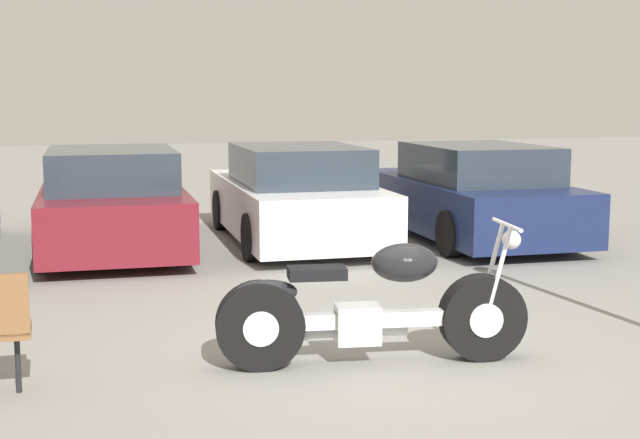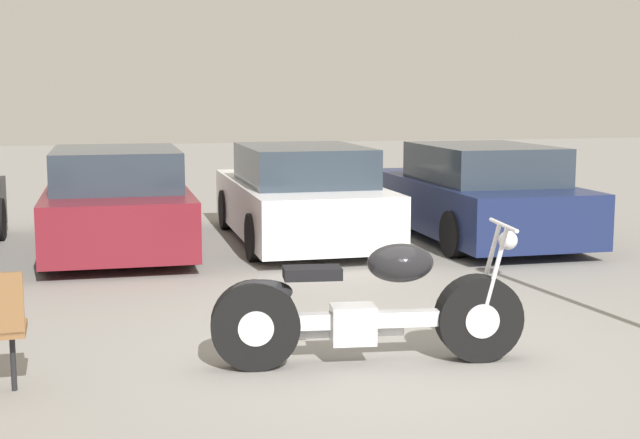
# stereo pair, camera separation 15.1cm
# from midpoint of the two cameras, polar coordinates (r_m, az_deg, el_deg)

# --- Properties ---
(ground_plane) EXTENTS (60.00, 60.00, 0.00)m
(ground_plane) POSITION_cam_midpoint_polar(r_m,az_deg,el_deg) (7.18, 3.67, -8.88)
(ground_plane) COLOR gray
(motorcycle) EXTENTS (2.44, 0.72, 1.09)m
(motorcycle) POSITION_cam_midpoint_polar(r_m,az_deg,el_deg) (6.93, 2.65, -5.72)
(motorcycle) COLOR black
(motorcycle) RESTS_ON ground_plane
(parked_car_maroon) EXTENTS (1.90, 4.32, 1.36)m
(parked_car_maroon) POSITION_cam_midpoint_polar(r_m,az_deg,el_deg) (12.22, -13.51, 1.06)
(parked_car_maroon) COLOR maroon
(parked_car_maroon) RESTS_ON ground_plane
(parked_car_white) EXTENTS (1.90, 4.32, 1.36)m
(parked_car_white) POSITION_cam_midpoint_polar(r_m,az_deg,el_deg) (12.52, -1.93, 1.45)
(parked_car_white) COLOR white
(parked_car_white) RESTS_ON ground_plane
(parked_car_navy) EXTENTS (1.90, 4.32, 1.36)m
(parked_car_navy) POSITION_cam_midpoint_polar(r_m,az_deg,el_deg) (12.95, 9.35, 1.57)
(parked_car_navy) COLOR #19234C
(parked_car_navy) RESTS_ON ground_plane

